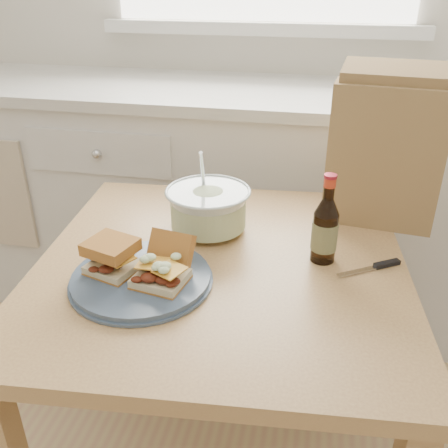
% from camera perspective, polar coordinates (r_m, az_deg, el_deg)
% --- Properties ---
extents(cabinet_run, '(2.50, 0.64, 0.94)m').
position_cam_1_polar(cabinet_run, '(2.10, 2.60, 2.75)').
color(cabinet_run, white).
rests_on(cabinet_run, ground).
extents(dining_table, '(0.94, 0.94, 0.73)m').
position_cam_1_polar(dining_table, '(1.25, -0.31, -8.38)').
color(dining_table, tan).
rests_on(dining_table, ground).
extents(plate, '(0.31, 0.31, 0.02)m').
position_cam_1_polar(plate, '(1.13, -9.43, -6.18)').
color(plate, '#42536A').
rests_on(plate, dining_table).
extents(sandwich_left, '(0.13, 0.12, 0.08)m').
position_cam_1_polar(sandwich_left, '(1.13, -12.71, -3.60)').
color(sandwich_left, beige).
rests_on(sandwich_left, plate).
extents(sandwich_right, '(0.12, 0.16, 0.09)m').
position_cam_1_polar(sandwich_right, '(1.09, -6.90, -4.73)').
color(sandwich_right, beige).
rests_on(sandwich_right, plate).
extents(coleslaw_bowl, '(0.22, 0.22, 0.22)m').
position_cam_1_polar(coleslaw_bowl, '(1.30, -1.82, 1.57)').
color(coleslaw_bowl, silver).
rests_on(coleslaw_bowl, dining_table).
extents(beer_bottle, '(0.06, 0.06, 0.22)m').
position_cam_1_polar(beer_bottle, '(1.18, 11.47, -0.59)').
color(beer_bottle, black).
rests_on(beer_bottle, dining_table).
extents(knife, '(0.15, 0.10, 0.01)m').
position_cam_1_polar(knife, '(1.22, 17.33, -4.58)').
color(knife, silver).
rests_on(knife, dining_table).
extents(paper_bag, '(0.31, 0.22, 0.37)m').
position_cam_1_polar(paper_bag, '(1.40, 17.93, 7.84)').
color(paper_bag, '#987949').
rests_on(paper_bag, dining_table).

